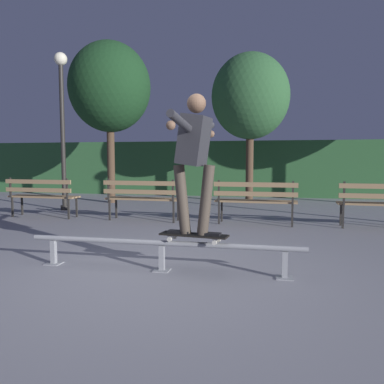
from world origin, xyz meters
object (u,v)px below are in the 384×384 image
(park_bench_right_center, at_px, (255,198))
(skateboard, at_px, (194,235))
(park_bench_left_center, at_px, (142,195))
(park_bench_rightmost, at_px, (384,200))
(grind_rail, at_px, (162,248))
(park_bench_leftmost, at_px, (42,193))
(skateboarder, at_px, (194,152))
(tree_far_left, at_px, (110,88))
(tree_behind_benches, at_px, (250,97))
(lamp_post_left, at_px, (62,111))

(park_bench_right_center, bearing_deg, skateboard, -99.16)
(park_bench_left_center, xyz_separation_m, park_bench_rightmost, (4.64, 0.00, 0.00))
(grind_rail, height_order, park_bench_leftmost, park_bench_leftmost)
(skateboarder, relative_size, park_bench_right_center, 0.97)
(tree_far_left, bearing_deg, park_bench_rightmost, -24.71)
(park_bench_rightmost, distance_m, tree_far_left, 7.87)
(skateboard, distance_m, park_bench_leftmost, 5.30)
(park_bench_right_center, relative_size, tree_behind_benches, 0.37)
(park_bench_right_center, xyz_separation_m, tree_behind_benches, (-0.34, 3.83, 2.54))
(park_bench_right_center, bearing_deg, grind_rail, -105.32)
(park_bench_left_center, relative_size, lamp_post_left, 0.41)
(tree_behind_benches, bearing_deg, skateboard, -91.57)
(skateboard, xyz_separation_m, tree_behind_benches, (0.20, 7.18, 2.65))
(skateboarder, height_order, park_bench_leftmost, skateboarder)
(skateboarder, height_order, tree_behind_benches, tree_behind_benches)
(grind_rail, bearing_deg, park_bench_left_center, 112.72)
(park_bench_leftmost, bearing_deg, park_bench_rightmost, 0.00)
(tree_behind_benches, distance_m, lamp_post_left, 5.21)
(park_bench_left_center, bearing_deg, park_bench_right_center, 0.00)
(skateboard, relative_size, park_bench_rightmost, 0.50)
(skateboarder, bearing_deg, tree_far_left, 120.70)
(lamp_post_left, bearing_deg, grind_rail, -49.66)
(grind_rail, bearing_deg, park_bench_leftmost, 138.02)
(tree_behind_benches, height_order, lamp_post_left, tree_behind_benches)
(grind_rail, relative_size, skateboarder, 2.08)
(tree_far_left, bearing_deg, grind_rail, -61.87)
(park_bench_leftmost, xyz_separation_m, lamp_post_left, (-0.18, 1.25, 1.94))
(tree_behind_benches, bearing_deg, tree_far_left, -169.27)
(skateboarder, bearing_deg, park_bench_right_center, 80.89)
(park_bench_rightmost, distance_m, lamp_post_left, 7.51)
(grind_rail, bearing_deg, park_bench_right_center, 74.68)
(grind_rail, relative_size, park_bench_leftmost, 2.01)
(park_bench_leftmost, bearing_deg, skateboarder, -39.23)
(tree_far_left, distance_m, lamp_post_left, 2.08)
(skateboarder, height_order, tree_far_left, tree_far_left)
(skateboard, distance_m, lamp_post_left, 6.61)
(tree_behind_benches, bearing_deg, park_bench_rightmost, -55.17)
(grind_rail, height_order, park_bench_left_center, park_bench_left_center)
(grind_rail, bearing_deg, tree_behind_benches, 85.43)
(tree_far_left, relative_size, lamp_post_left, 1.20)
(park_bench_leftmost, height_order, tree_far_left, tree_far_left)
(skateboarder, distance_m, park_bench_rightmost, 4.48)
(skateboard, relative_size, lamp_post_left, 0.21)
(grind_rail, bearing_deg, skateboard, 0.00)
(skateboarder, xyz_separation_m, park_bench_right_center, (0.54, 3.35, -0.83))
(skateboarder, xyz_separation_m, tree_behind_benches, (0.19, 7.19, 1.72))
(tree_behind_benches, height_order, tree_far_left, tree_far_left)
(tree_behind_benches, bearing_deg, skateboarder, -91.55)
(park_bench_left_center, height_order, park_bench_rightmost, same)
(skateboard, height_order, skateboarder, skateboarder)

